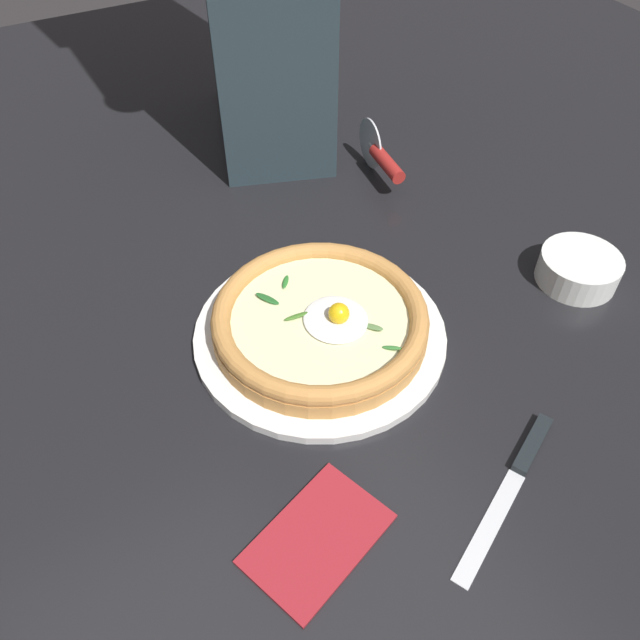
# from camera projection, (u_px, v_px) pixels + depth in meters

# --- Properties ---
(ground_plane) EXTENTS (2.40, 2.40, 0.03)m
(ground_plane) POSITION_uv_depth(u_px,v_px,m) (305.00, 356.00, 0.79)
(ground_plane) COLOR black
(ground_plane) RESTS_ON ground
(pizza_plate) EXTENTS (0.31, 0.31, 0.01)m
(pizza_plate) POSITION_uv_depth(u_px,v_px,m) (320.00, 334.00, 0.79)
(pizza_plate) COLOR white
(pizza_plate) RESTS_ON ground
(pizza) EXTENTS (0.27, 0.27, 0.05)m
(pizza) POSITION_uv_depth(u_px,v_px,m) (320.00, 320.00, 0.77)
(pizza) COLOR #C88A46
(pizza) RESTS_ON pizza_plate
(side_bowl) EXTENTS (0.11, 0.11, 0.04)m
(side_bowl) POSITION_uv_depth(u_px,v_px,m) (579.00, 269.00, 0.85)
(side_bowl) COLOR white
(side_bowl) RESTS_ON ground
(pizza_cutter) EXTENTS (0.15, 0.03, 0.08)m
(pizza_cutter) POSITION_uv_depth(u_px,v_px,m) (381.00, 157.00, 1.01)
(pizza_cutter) COLOR silver
(pizza_cutter) RESTS_ON ground
(table_knife) EXTENTS (0.12, 0.20, 0.01)m
(table_knife) POSITION_uv_depth(u_px,v_px,m) (519.00, 469.00, 0.66)
(table_knife) COLOR silver
(table_knife) RESTS_ON ground
(folded_napkin) EXTENTS (0.13, 0.16, 0.01)m
(folded_napkin) POSITION_uv_depth(u_px,v_px,m) (317.00, 538.00, 0.61)
(folded_napkin) COLOR maroon
(folded_napkin) RESTS_ON ground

